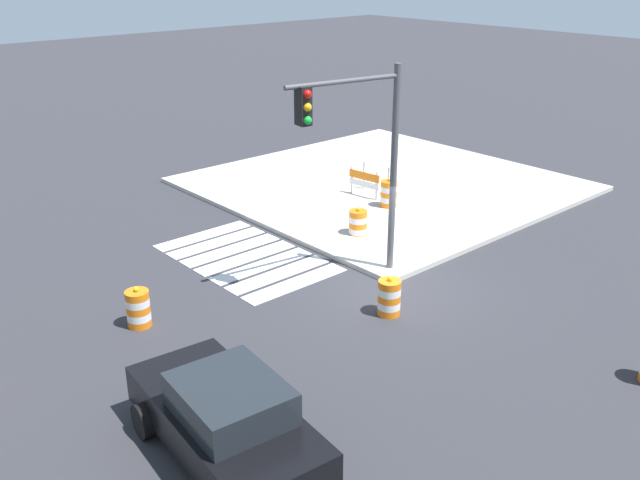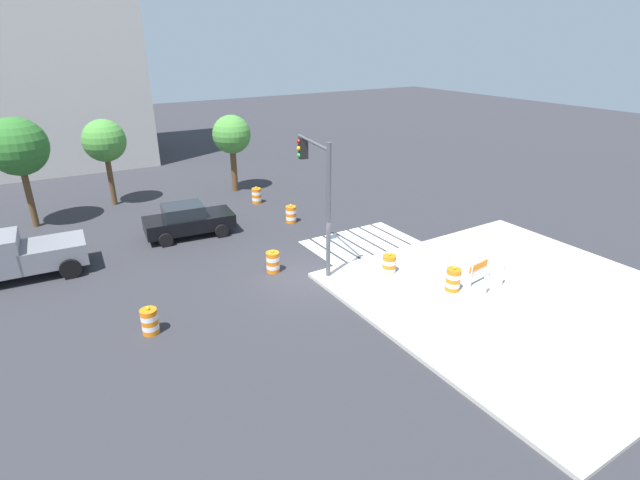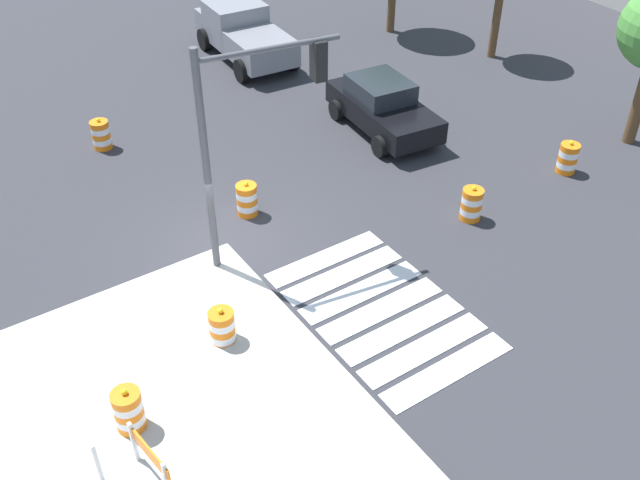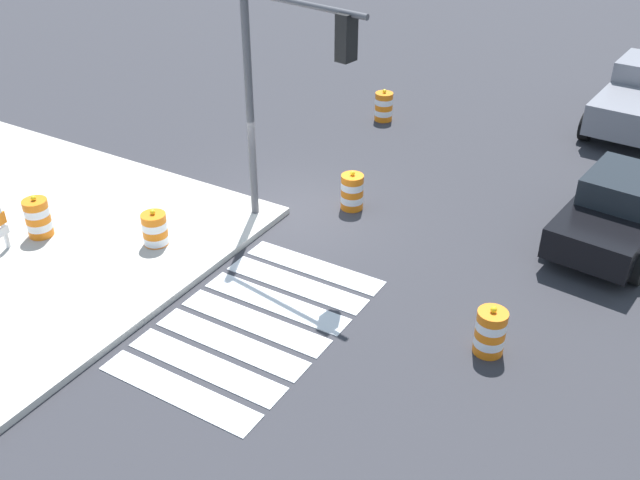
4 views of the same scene
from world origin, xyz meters
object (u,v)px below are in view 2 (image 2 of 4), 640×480
street_tree_streetside_near (104,141)px  street_tree_streetside_mid (232,135)px  street_tree_streetside_far (17,147)px  pickup_truck (11,257)px  traffic_barrel_near_corner (291,214)px  traffic_barrel_crosswalk_end (150,321)px  traffic_barrel_far_curb (389,265)px  sports_car (188,220)px  traffic_barrel_median_far (257,196)px  traffic_light_pole (317,180)px  construction_barricade (483,271)px  traffic_barrel_median_near (273,262)px  traffic_barrel_on_sidewalk (453,280)px

street_tree_streetside_near → street_tree_streetside_mid: street_tree_streetside_near is taller
street_tree_streetside_near → street_tree_streetside_far: 4.55m
street_tree_streetside_far → pickup_truck: bearing=-99.9°
traffic_barrel_near_corner → traffic_barrel_crosswalk_end: bearing=-143.4°
traffic_barrel_crosswalk_end → traffic_barrel_far_curb: 9.61m
sports_car → traffic_barrel_median_far: 5.83m
traffic_barrel_crosswalk_end → traffic_barrel_far_curb: (9.56, -0.89, 0.00)m
traffic_light_pole → street_tree_streetside_mid: 12.57m
traffic_barrel_near_corner → street_tree_streetside_far: size_ratio=0.18×
traffic_barrel_median_far → traffic_barrel_crosswalk_end: bearing=-129.7°
traffic_barrel_crosswalk_end → traffic_light_pole: traffic_light_pole is taller
traffic_barrel_far_curb → street_tree_streetside_near: size_ratio=0.20×
traffic_barrel_median_far → construction_barricade: construction_barricade is taller
traffic_barrel_near_corner → street_tree_streetside_far: street_tree_streetside_far is taller
sports_car → traffic_barrel_crosswalk_end: bearing=-116.2°
street_tree_streetside_mid → street_tree_streetside_near: bearing=170.6°
traffic_barrel_far_curb → street_tree_streetside_far: (-12.18, 14.25, 3.74)m
traffic_barrel_median_near → street_tree_streetside_near: (-3.98, 13.02, 3.31)m
pickup_truck → street_tree_streetside_mid: 14.48m
traffic_light_pole → construction_barricade: bearing=-47.5°
street_tree_streetside_near → street_tree_streetside_mid: 7.31m
pickup_truck → construction_barricade: size_ratio=3.98×
street_tree_streetside_far → street_tree_streetside_near: bearing=20.8°
traffic_barrel_median_near → construction_barricade: 8.53m
traffic_barrel_crosswalk_end → construction_barricade: bearing=-17.1°
pickup_truck → traffic_barrel_median_far: (12.65, 3.69, -0.52)m
street_tree_streetside_near → street_tree_streetside_far: bearing=-159.2°
sports_car → traffic_barrel_median_near: bearing=-73.7°
traffic_light_pole → traffic_barrel_far_curb: bearing=-45.3°
sports_car → pickup_truck: 7.63m
traffic_barrel_near_corner → street_tree_streetside_mid: bearing=92.3°
pickup_truck → traffic_barrel_far_curb: pickup_truck is taller
traffic_barrel_far_curb → traffic_barrel_near_corner: bearing=93.5°
traffic_barrel_near_corner → construction_barricade: bearing=-74.6°
traffic_barrel_median_near → pickup_truck: bearing=151.4°
pickup_truck → traffic_barrel_median_near: 10.63m
traffic_barrel_median_far → traffic_light_pole: traffic_light_pole is taller
traffic_barrel_crosswalk_end → street_tree_streetside_far: size_ratio=0.18×
traffic_barrel_median_far → street_tree_streetside_mid: (-0.10, 3.05, 3.11)m
pickup_truck → sports_car: bearing=6.2°
traffic_barrel_near_corner → traffic_barrel_median_far: bearing=92.5°
traffic_barrel_crosswalk_end → street_tree_streetside_near: bearing=83.9°
traffic_barrel_median_near → sports_car: bearing=106.3°
traffic_barrel_near_corner → street_tree_streetside_far: bearing=150.6°
traffic_barrel_on_sidewalk → traffic_barrel_median_near: bearing=133.4°
pickup_truck → traffic_barrel_median_far: size_ratio=5.17×
traffic_barrel_median_far → traffic_barrel_far_curb: same height
pickup_truck → street_tree_streetside_mid: bearing=28.3°
sports_car → traffic_barrel_on_sidewalk: sports_car is taller
construction_barricade → street_tree_streetside_near: size_ratio=0.26×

